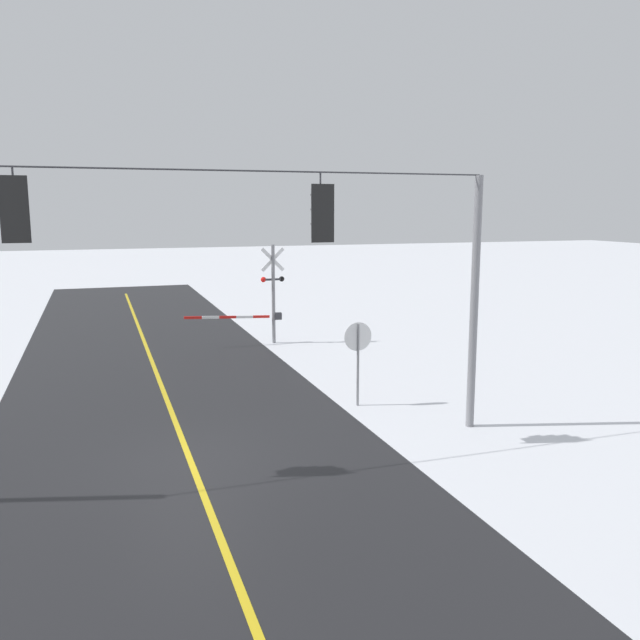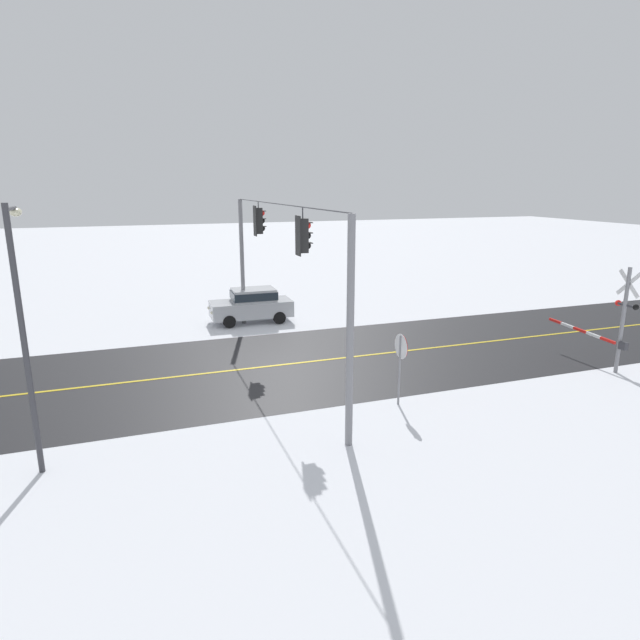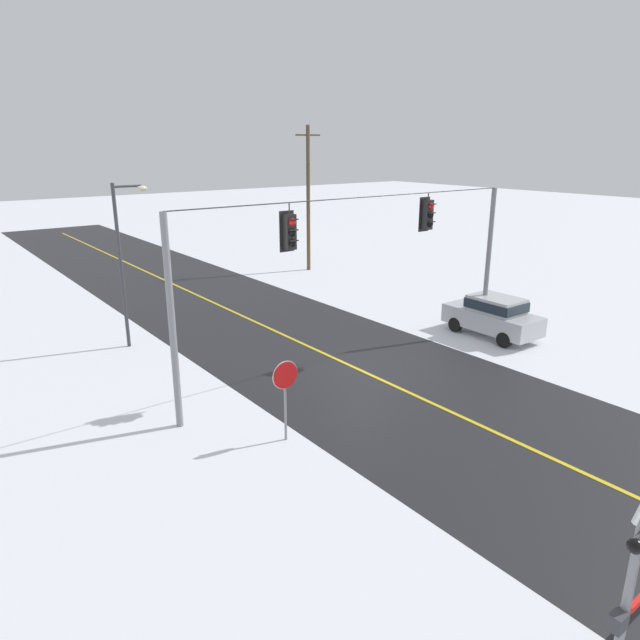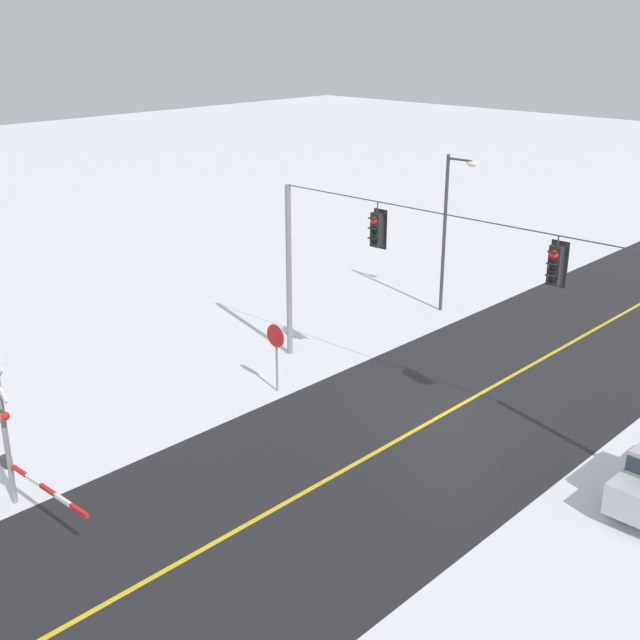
# 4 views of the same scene
# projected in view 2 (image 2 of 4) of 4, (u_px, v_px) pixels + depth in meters

# --- Properties ---
(ground_plane) EXTENTS (160.00, 160.00, 0.00)m
(ground_plane) POSITION_uv_depth(u_px,v_px,m) (281.00, 365.00, 21.01)
(ground_plane) COLOR white
(road_asphalt) EXTENTS (9.00, 80.00, 0.01)m
(road_asphalt) POSITION_uv_depth(u_px,v_px,m) (118.00, 383.00, 19.07)
(road_asphalt) COLOR black
(road_asphalt) RESTS_ON ground
(lane_centre_line) EXTENTS (0.14, 72.00, 0.01)m
(lane_centre_line) POSITION_uv_depth(u_px,v_px,m) (118.00, 383.00, 19.07)
(lane_centre_line) COLOR gold
(lane_centre_line) RESTS_ON ground
(signal_span) EXTENTS (14.20, 0.47, 6.22)m
(signal_span) POSITION_uv_depth(u_px,v_px,m) (279.00, 262.00, 20.03)
(signal_span) COLOR gray
(signal_span) RESTS_ON ground
(stop_sign) EXTENTS (0.80, 0.09, 2.35)m
(stop_sign) POSITION_uv_depth(u_px,v_px,m) (401.00, 354.00, 16.86)
(stop_sign) COLOR gray
(stop_sign) RESTS_ON ground
(railroad_crossing) EXTENTS (4.09, 0.31, 4.00)m
(railroad_crossing) POSITION_uv_depth(u_px,v_px,m) (616.00, 320.00, 20.00)
(railroad_crossing) COLOR gray
(railroad_crossing) RESTS_ON ground
(parked_car_silver) EXTENTS (1.87, 4.22, 1.74)m
(parked_car_silver) POSITION_uv_depth(u_px,v_px,m) (252.00, 304.00, 27.38)
(parked_car_silver) COLOR #B7BABF
(parked_car_silver) RESTS_ON ground
(streetlamp_near) EXTENTS (1.39, 0.28, 6.50)m
(streetlamp_near) POSITION_uv_depth(u_px,v_px,m) (22.00, 316.00, 12.46)
(streetlamp_near) COLOR #38383D
(streetlamp_near) RESTS_ON ground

